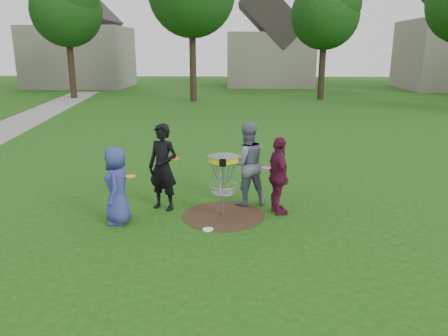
{
  "coord_description": "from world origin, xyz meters",
  "views": [
    {
      "loc": [
        0.38,
        -8.89,
        3.52
      ],
      "look_at": [
        0.0,
        0.3,
        1.0
      ],
      "focal_mm": 35.0,
      "sensor_mm": 36.0,
      "label": 1
    }
  ],
  "objects_px": {
    "player_maroon": "(279,176)",
    "disc_golf_basket": "(223,171)",
    "player_blue": "(117,186)",
    "player_grey": "(247,164)",
    "player_black": "(163,167)"
  },
  "relations": [
    {
      "from": "player_maroon",
      "to": "disc_golf_basket",
      "type": "distance_m",
      "value": 1.22
    },
    {
      "from": "player_black",
      "to": "player_maroon",
      "type": "bearing_deg",
      "value": 18.69
    },
    {
      "from": "player_grey",
      "to": "player_black",
      "type": "bearing_deg",
      "value": -6.04
    },
    {
      "from": "player_black",
      "to": "player_grey",
      "type": "xyz_separation_m",
      "value": [
        1.86,
        0.39,
        -0.0
      ]
    },
    {
      "from": "player_black",
      "to": "player_blue",
      "type": "bearing_deg",
      "value": -110.55
    },
    {
      "from": "player_blue",
      "to": "player_black",
      "type": "relative_size",
      "value": 0.83
    },
    {
      "from": "player_blue",
      "to": "player_maroon",
      "type": "distance_m",
      "value": 3.43
    },
    {
      "from": "player_blue",
      "to": "player_grey",
      "type": "distance_m",
      "value": 2.95
    },
    {
      "from": "player_blue",
      "to": "player_black",
      "type": "xyz_separation_m",
      "value": [
        0.81,
        0.86,
        0.17
      ]
    },
    {
      "from": "player_grey",
      "to": "player_maroon",
      "type": "relative_size",
      "value": 1.13
    },
    {
      "from": "disc_golf_basket",
      "to": "player_maroon",
      "type": "bearing_deg",
      "value": 10.52
    },
    {
      "from": "player_black",
      "to": "player_maroon",
      "type": "xyz_separation_m",
      "value": [
        2.55,
        -0.18,
        -0.12
      ]
    },
    {
      "from": "player_black",
      "to": "disc_golf_basket",
      "type": "height_order",
      "value": "player_black"
    },
    {
      "from": "player_maroon",
      "to": "disc_golf_basket",
      "type": "relative_size",
      "value": 1.24
    },
    {
      "from": "player_blue",
      "to": "player_black",
      "type": "distance_m",
      "value": 1.19
    }
  ]
}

